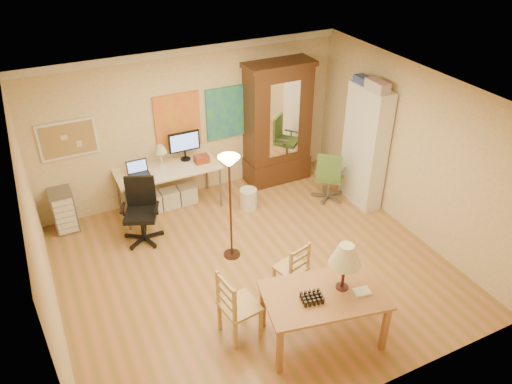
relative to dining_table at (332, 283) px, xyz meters
name	(u,v)px	position (x,y,z in m)	size (l,w,h in m)	color
floor	(254,268)	(-0.28, 1.57, -0.87)	(5.50, 5.50, 0.00)	olive
crown_molding	(187,51)	(-0.28, 4.03, 1.77)	(5.50, 0.08, 0.12)	white
corkboard	(68,139)	(-2.33, 4.04, 0.63)	(0.90, 0.04, 0.62)	#997D48
art_panel_left	(178,122)	(-0.53, 4.04, 0.58)	(0.80, 0.04, 1.00)	gold
art_panel_right	(226,113)	(0.37, 4.04, 0.58)	(0.75, 0.04, 0.95)	#26619A
dining_table	(332,283)	(0.00, 0.00, 0.00)	(1.61, 1.15, 1.38)	brown
ladder_chair_back	(292,269)	(-0.01, 0.91, -0.48)	(0.47, 0.46, 0.84)	tan
ladder_chair_left	(237,308)	(-1.02, 0.51, -0.42)	(0.49, 0.51, 0.98)	tan
torchiere_lamp	(229,178)	(-0.45, 2.00, 0.51)	(0.31, 0.31, 1.73)	#3D2218
computer_desk	(170,183)	(-0.85, 3.73, -0.39)	(1.75, 0.77, 1.33)	beige
office_chair_black	(143,224)	(-1.56, 3.01, -0.59)	(0.65, 0.65, 1.06)	black
office_chair_green	(328,186)	(1.78, 2.73, -0.61)	(0.63, 0.63, 0.98)	slate
drawer_cart	(64,210)	(-2.64, 3.86, -0.52)	(0.36, 0.43, 0.72)	slate
armoire	(277,131)	(1.29, 3.81, 0.13)	(1.26, 0.60, 2.31)	#3B2510
bookshelf	(365,147)	(2.27, 2.45, 0.19)	(0.32, 0.86, 2.15)	white
wastebin	(248,199)	(0.34, 3.08, -0.68)	(0.31, 0.31, 0.38)	silver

